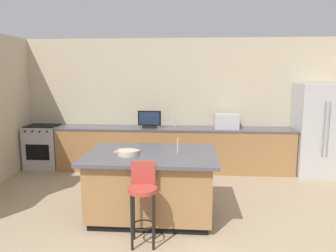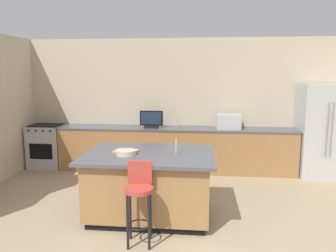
{
  "view_description": "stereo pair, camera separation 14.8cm",
  "coord_description": "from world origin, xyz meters",
  "px_view_note": "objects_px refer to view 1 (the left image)",
  "views": [
    {
      "loc": [
        0.31,
        -2.73,
        2.0
      ],
      "look_at": [
        -0.09,
        2.47,
        1.17
      ],
      "focal_mm": 34.51,
      "sensor_mm": 36.0,
      "label": 1
    },
    {
      "loc": [
        0.45,
        -2.71,
        2.0
      ],
      "look_at": [
        -0.09,
        2.47,
        1.17
      ],
      "focal_mm": 34.51,
      "sensor_mm": 36.0,
      "label": 2
    }
  ],
  "objects_px": {
    "microwave": "(226,121)",
    "cell_phone": "(131,152)",
    "range_oven": "(44,147)",
    "bar_stool_center": "(143,196)",
    "kitchen_island": "(152,184)",
    "cutting_board": "(128,151)",
    "tv_monitor": "(149,120)",
    "fruit_bowl": "(128,153)",
    "refrigerator": "(318,130)"
  },
  "relations": [
    {
      "from": "kitchen_island",
      "to": "cell_phone",
      "type": "bearing_deg",
      "value": 167.97
    },
    {
      "from": "kitchen_island",
      "to": "cell_phone",
      "type": "relative_size",
      "value": 12.02
    },
    {
      "from": "bar_stool_center",
      "to": "cutting_board",
      "type": "height_order",
      "value": "bar_stool_center"
    },
    {
      "from": "tv_monitor",
      "to": "cutting_board",
      "type": "bearing_deg",
      "value": -90.89
    },
    {
      "from": "fruit_bowl",
      "to": "cutting_board",
      "type": "bearing_deg",
      "value": 103.51
    },
    {
      "from": "cutting_board",
      "to": "refrigerator",
      "type": "bearing_deg",
      "value": 31.88
    },
    {
      "from": "tv_monitor",
      "to": "cutting_board",
      "type": "height_order",
      "value": "tv_monitor"
    },
    {
      "from": "range_oven",
      "to": "fruit_bowl",
      "type": "xyz_separation_m",
      "value": [
        2.32,
        -2.36,
        0.49
      ]
    },
    {
      "from": "range_oven",
      "to": "cell_phone",
      "type": "bearing_deg",
      "value": -43.11
    },
    {
      "from": "bar_stool_center",
      "to": "cutting_board",
      "type": "relative_size",
      "value": 2.98
    },
    {
      "from": "microwave",
      "to": "cutting_board",
      "type": "distance_m",
      "value": 2.71
    },
    {
      "from": "microwave",
      "to": "kitchen_island",
      "type": "bearing_deg",
      "value": -119.4
    },
    {
      "from": "microwave",
      "to": "cell_phone",
      "type": "xyz_separation_m",
      "value": [
        -1.56,
        -2.17,
        -0.14
      ]
    },
    {
      "from": "microwave",
      "to": "range_oven",
      "type": "bearing_deg",
      "value": -179.98
    },
    {
      "from": "refrigerator",
      "to": "range_oven",
      "type": "distance_m",
      "value": 5.7
    },
    {
      "from": "range_oven",
      "to": "cutting_board",
      "type": "bearing_deg",
      "value": -43.71
    },
    {
      "from": "kitchen_island",
      "to": "cutting_board",
      "type": "relative_size",
      "value": 5.45
    },
    {
      "from": "microwave",
      "to": "tv_monitor",
      "type": "xyz_separation_m",
      "value": [
        -1.57,
        -0.05,
        0.02
      ]
    },
    {
      "from": "refrigerator",
      "to": "cell_phone",
      "type": "height_order",
      "value": "refrigerator"
    },
    {
      "from": "cell_phone",
      "to": "cutting_board",
      "type": "xyz_separation_m",
      "value": [
        -0.05,
        -0.0,
        0.01
      ]
    },
    {
      "from": "range_oven",
      "to": "cell_phone",
      "type": "xyz_separation_m",
      "value": [
        2.32,
        -2.17,
        0.46
      ]
    },
    {
      "from": "microwave",
      "to": "cell_phone",
      "type": "height_order",
      "value": "microwave"
    },
    {
      "from": "bar_stool_center",
      "to": "fruit_bowl",
      "type": "distance_m",
      "value": 0.79
    },
    {
      "from": "tv_monitor",
      "to": "cutting_board",
      "type": "distance_m",
      "value": 2.13
    },
    {
      "from": "bar_stool_center",
      "to": "cutting_board",
      "type": "distance_m",
      "value": 0.96
    },
    {
      "from": "range_oven",
      "to": "tv_monitor",
      "type": "xyz_separation_m",
      "value": [
        2.31,
        -0.05,
        0.61
      ]
    },
    {
      "from": "range_oven",
      "to": "cutting_board",
      "type": "height_order",
      "value": "cutting_board"
    },
    {
      "from": "microwave",
      "to": "bar_stool_center",
      "type": "bearing_deg",
      "value": -112.83
    },
    {
      "from": "cell_phone",
      "to": "cutting_board",
      "type": "height_order",
      "value": "cutting_board"
    },
    {
      "from": "cell_phone",
      "to": "microwave",
      "type": "bearing_deg",
      "value": 76.61
    },
    {
      "from": "kitchen_island",
      "to": "tv_monitor",
      "type": "height_order",
      "value": "tv_monitor"
    },
    {
      "from": "cell_phone",
      "to": "refrigerator",
      "type": "bearing_deg",
      "value": 54.54
    },
    {
      "from": "microwave",
      "to": "bar_stool_center",
      "type": "height_order",
      "value": "microwave"
    },
    {
      "from": "refrigerator",
      "to": "range_oven",
      "type": "bearing_deg",
      "value": 179.44
    },
    {
      "from": "tv_monitor",
      "to": "fruit_bowl",
      "type": "bearing_deg",
      "value": -89.72
    },
    {
      "from": "range_oven",
      "to": "microwave",
      "type": "bearing_deg",
      "value": 0.02
    },
    {
      "from": "microwave",
      "to": "cutting_board",
      "type": "xyz_separation_m",
      "value": [
        -1.61,
        -2.17,
        -0.13
      ]
    },
    {
      "from": "kitchen_island",
      "to": "range_oven",
      "type": "relative_size",
      "value": 1.94
    },
    {
      "from": "bar_stool_center",
      "to": "tv_monitor",
      "type": "bearing_deg",
      "value": 90.53
    },
    {
      "from": "kitchen_island",
      "to": "microwave",
      "type": "distance_m",
      "value": 2.63
    },
    {
      "from": "bar_stool_center",
      "to": "cell_phone",
      "type": "distance_m",
      "value": 0.94
    },
    {
      "from": "tv_monitor",
      "to": "microwave",
      "type": "bearing_deg",
      "value": 1.88
    },
    {
      "from": "fruit_bowl",
      "to": "cell_phone",
      "type": "xyz_separation_m",
      "value": [
        0.0,
        0.19,
        -0.03
      ]
    },
    {
      "from": "cell_phone",
      "to": "kitchen_island",
      "type": "bearing_deg",
      "value": 10.32
    },
    {
      "from": "refrigerator",
      "to": "microwave",
      "type": "bearing_deg",
      "value": 178.2
    },
    {
      "from": "refrigerator",
      "to": "fruit_bowl",
      "type": "distance_m",
      "value": 4.07
    },
    {
      "from": "refrigerator",
      "to": "microwave",
      "type": "xyz_separation_m",
      "value": [
        -1.8,
        0.06,
        0.14
      ]
    },
    {
      "from": "bar_stool_center",
      "to": "cutting_board",
      "type": "bearing_deg",
      "value": 107.15
    },
    {
      "from": "fruit_bowl",
      "to": "cutting_board",
      "type": "distance_m",
      "value": 0.19
    },
    {
      "from": "refrigerator",
      "to": "bar_stool_center",
      "type": "relative_size",
      "value": 1.86
    }
  ]
}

